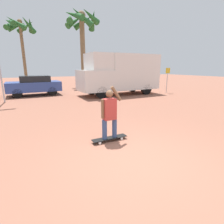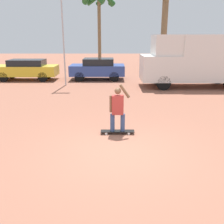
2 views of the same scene
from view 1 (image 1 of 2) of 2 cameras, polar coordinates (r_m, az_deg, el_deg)
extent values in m
plane|color=#935B47|center=(4.28, 7.96, -15.36)|extent=(80.00, 80.00, 0.00)
cube|color=black|center=(5.21, -0.79, -8.47)|extent=(1.08, 0.24, 0.02)
cylinder|color=white|center=(5.01, -3.98, -10.09)|extent=(0.08, 0.03, 0.08)
cylinder|color=white|center=(5.18, -4.88, -9.27)|extent=(0.08, 0.03, 0.08)
cylinder|color=white|center=(5.31, 3.20, -8.61)|extent=(0.08, 0.03, 0.08)
cylinder|color=white|center=(5.47, 2.12, -7.90)|extent=(0.08, 0.03, 0.08)
cylinder|color=#384C7A|center=(5.04, -2.46, -5.75)|extent=(0.14, 0.14, 0.57)
cylinder|color=#384C7A|center=(5.18, 0.81, -5.18)|extent=(0.14, 0.14, 0.57)
cube|color=#B23833|center=(4.94, -0.82, 0.92)|extent=(0.36, 0.22, 0.60)
sphere|color=brown|center=(4.86, -0.84, 5.98)|extent=(0.20, 0.20, 0.20)
cylinder|color=brown|center=(4.84, -3.05, 1.03)|extent=(0.09, 0.09, 0.53)
cylinder|color=brown|center=(4.96, 1.35, 6.07)|extent=(0.35, 0.09, 0.45)
cylinder|color=black|center=(12.29, -3.48, 6.43)|extent=(0.84, 0.28, 0.84)
cylinder|color=black|center=(14.10, -6.81, 7.38)|extent=(0.84, 0.28, 0.84)
cylinder|color=black|center=(14.34, 11.14, 7.32)|extent=(0.84, 0.28, 0.84)
cylinder|color=black|center=(15.92, 6.67, 8.17)|extent=(0.84, 0.28, 0.84)
cube|color=white|center=(13.08, -5.72, 10.16)|extent=(2.22, 2.26, 1.50)
cube|color=black|center=(12.90, -7.62, 11.38)|extent=(0.04, 1.92, 0.75)
cube|color=white|center=(14.54, 6.19, 12.89)|extent=(4.13, 2.26, 2.68)
cube|color=white|center=(13.18, -4.48, 16.05)|extent=(1.56, 2.08, 1.18)
cylinder|color=black|center=(14.05, -28.52, 5.36)|extent=(0.67, 0.22, 0.67)
cylinder|color=black|center=(15.74, -28.50, 6.15)|extent=(0.67, 0.22, 0.67)
cylinder|color=black|center=(14.21, -18.88, 6.41)|extent=(0.67, 0.22, 0.67)
cylinder|color=black|center=(15.88, -19.87, 7.09)|extent=(0.67, 0.22, 0.67)
cube|color=#2D4793|center=(14.88, -24.08, 7.65)|extent=(3.84, 1.92, 0.72)
cube|color=black|center=(14.85, -23.94, 9.93)|extent=(2.11, 1.69, 0.45)
cylinder|color=brown|center=(20.08, -9.46, 18.58)|extent=(0.51, 0.51, 7.31)
sphere|color=brown|center=(20.69, -9.94, 28.72)|extent=(0.81, 0.81, 0.81)
cone|color=#235B28|center=(20.76, -6.27, 27.57)|extent=(1.08, 2.33, 1.94)
cone|color=#235B28|center=(21.72, -9.33, 27.02)|extent=(2.36, 1.64, 1.80)
cone|color=#235B28|center=(21.49, -12.05, 27.02)|extent=(2.39, 1.42, 1.83)
cone|color=#235B28|center=(20.62, -13.55, 27.70)|extent=(1.34, 2.46, 1.64)
cone|color=#235B28|center=(19.78, -12.41, 28.59)|extent=(1.82, 2.40, 1.40)
cone|color=#235B28|center=(19.45, -9.73, 28.34)|extent=(2.32, 1.24, 1.97)
cone|color=#235B28|center=(19.92, -7.02, 28.72)|extent=(2.41, 1.81, 1.37)
cylinder|color=brown|center=(23.00, -26.90, 16.23)|extent=(0.33, 0.33, 6.91)
sphere|color=brown|center=(23.45, -27.94, 24.64)|extent=(0.52, 0.52, 0.52)
cone|color=#235B28|center=(23.30, -25.10, 24.30)|extent=(0.88, 2.18, 1.46)
cone|color=#235B28|center=(24.27, -26.40, 23.66)|extent=(2.07, 1.64, 1.53)
cone|color=#235B28|center=(24.37, -28.65, 23.43)|extent=(2.20, 1.17, 1.45)
cone|color=#235B28|center=(23.84, -30.28, 23.46)|extent=(1.47, 2.15, 1.48)
cone|color=#235B28|center=(23.01, -30.47, 24.09)|extent=(1.38, 2.22, 1.19)
cone|color=#235B28|center=(22.43, -28.83, 24.24)|extent=(2.15, 1.27, 1.57)
cone|color=#235B28|center=(22.76, -25.64, 24.33)|extent=(1.77, 1.93, 1.66)
cylinder|color=#B7B7BC|center=(15.61, 17.52, 9.76)|extent=(0.06, 0.06, 2.07)
cube|color=gold|center=(15.57, 17.79, 12.74)|extent=(0.44, 0.02, 0.44)
camera|label=2|loc=(3.87, 122.59, 5.88)|focal=40.00mm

